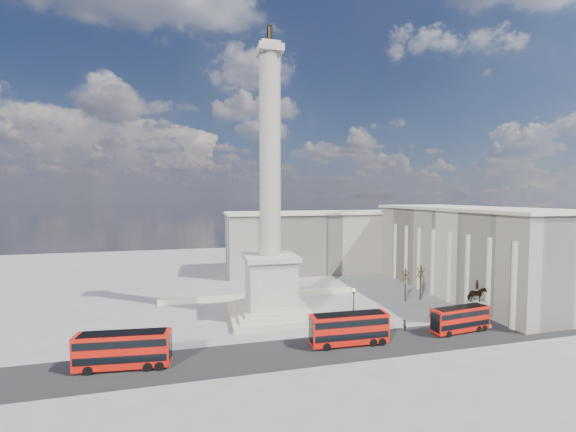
% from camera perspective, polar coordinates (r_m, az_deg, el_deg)
% --- Properties ---
extents(ground, '(180.00, 180.00, 0.00)m').
position_cam_1_polar(ground, '(59.65, -1.90, -17.36)').
color(ground, gray).
rests_on(ground, ground).
extents(asphalt_road, '(120.00, 9.00, 0.01)m').
position_cam_1_polar(asphalt_road, '(51.99, 6.30, -20.57)').
color(asphalt_road, '#272727').
rests_on(asphalt_road, ground).
extents(nelsons_column, '(14.00, 14.00, 49.85)m').
position_cam_1_polar(nelsons_column, '(61.28, -2.89, -4.33)').
color(nelsons_column, '#BBAE9C').
rests_on(nelsons_column, ground).
extents(balustrade_wall, '(40.00, 0.60, 1.10)m').
position_cam_1_polar(balustrade_wall, '(74.43, -4.49, -12.71)').
color(balustrade_wall, beige).
rests_on(balustrade_wall, ground).
extents(building_east, '(19.00, 46.00, 18.60)m').
position_cam_1_polar(building_east, '(86.59, 27.21, -4.87)').
color(building_east, beige).
rests_on(building_east, ground).
extents(building_northeast, '(51.00, 17.00, 16.60)m').
position_cam_1_polar(building_northeast, '(100.54, 4.61, -4.02)').
color(building_northeast, beige).
rests_on(building_northeast, ground).
extents(red_bus_a, '(11.21, 3.57, 4.47)m').
position_cam_1_polar(red_bus_a, '(49.92, -24.98, -18.99)').
color(red_bus_a, red).
rests_on(red_bus_a, ground).
extents(red_bus_b, '(11.20, 2.93, 4.51)m').
position_cam_1_polar(red_bus_b, '(52.77, 9.93, -17.46)').
color(red_bus_b, red).
rests_on(red_bus_b, ground).
extents(red_bus_c, '(9.88, 3.25, 3.93)m').
position_cam_1_polar(red_bus_c, '(62.58, 26.10, -14.69)').
color(red_bus_c, red).
rests_on(red_bus_c, ground).
extents(victorian_lamp, '(0.55, 0.55, 6.42)m').
position_cam_1_polar(victorian_lamp, '(58.40, 10.58, -13.95)').
color(victorian_lamp, black).
rests_on(victorian_lamp, ground).
extents(equestrian_statue, '(3.54, 2.66, 7.50)m').
position_cam_1_polar(equestrian_statue, '(66.24, 28.14, -13.29)').
color(equestrian_statue, beige).
rests_on(equestrian_statue, ground).
extents(bare_tree_near, '(2.01, 2.01, 8.81)m').
position_cam_1_polar(bare_tree_near, '(72.30, 33.24, -8.49)').
color(bare_tree_near, '#332319').
rests_on(bare_tree_near, ground).
extents(bare_tree_mid, '(1.93, 1.93, 7.33)m').
position_cam_1_polar(bare_tree_mid, '(76.87, 20.67, -8.39)').
color(bare_tree_mid, '#332319').
rests_on(bare_tree_mid, ground).
extents(bare_tree_far, '(1.68, 1.68, 6.85)m').
position_cam_1_polar(bare_tree_far, '(74.86, 18.46, -8.95)').
color(bare_tree_far, '#332319').
rests_on(bare_tree_far, ground).
extents(pedestrian_walking, '(0.83, 0.76, 1.90)m').
position_cam_1_polar(pedestrian_walking, '(67.09, 22.06, -14.38)').
color(pedestrian_walking, black).
rests_on(pedestrian_walking, ground).
extents(pedestrian_standing, '(1.00, 0.88, 1.73)m').
position_cam_1_polar(pedestrian_standing, '(60.42, 18.24, -16.37)').
color(pedestrian_standing, black).
rests_on(pedestrian_standing, ground).
extents(pedestrian_crossing, '(1.00, 0.89, 1.63)m').
position_cam_1_polar(pedestrian_crossing, '(59.45, 3.65, -16.60)').
color(pedestrian_crossing, black).
rests_on(pedestrian_crossing, ground).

